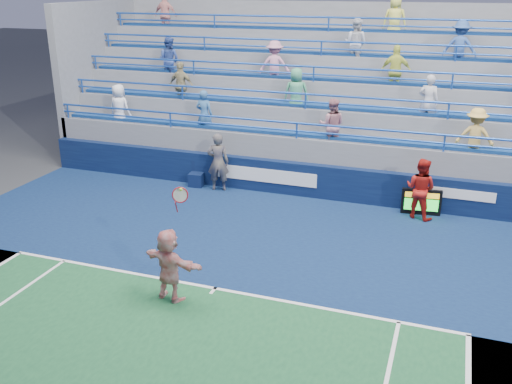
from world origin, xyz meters
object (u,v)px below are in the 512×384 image
at_px(judge_chair, 197,179).
at_px(ball_girl, 420,189).
at_px(line_judge, 218,162).
at_px(tennis_player, 169,265).
at_px(serve_speed_board, 421,202).

distance_m(judge_chair, ball_girl, 7.38).
bearing_deg(ball_girl, line_judge, 19.45).
relative_size(judge_chair, line_judge, 0.43).
xyz_separation_m(tennis_player, ball_girl, (4.75, 6.56, 0.07)).
height_order(tennis_player, line_judge, tennis_player).
height_order(serve_speed_board, ball_girl, ball_girl).
relative_size(tennis_player, ball_girl, 1.47).
bearing_deg(judge_chair, serve_speed_board, -0.60).
relative_size(tennis_player, line_judge, 1.37).
xyz_separation_m(judge_chair, ball_girl, (7.34, -0.34, 0.64)).
bearing_deg(ball_girl, serve_speed_board, -79.69).
height_order(serve_speed_board, line_judge, line_judge).
bearing_deg(serve_speed_board, tennis_player, -125.17).
bearing_deg(tennis_player, judge_chair, 110.58).
distance_m(judge_chair, tennis_player, 7.39).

